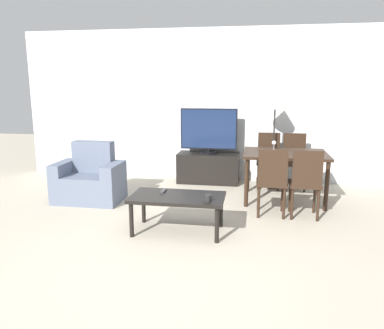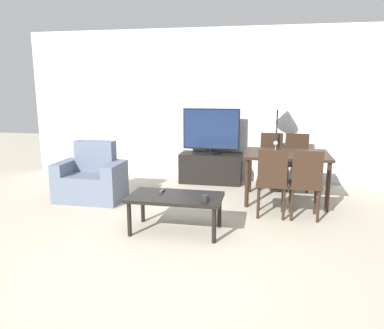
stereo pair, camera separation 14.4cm
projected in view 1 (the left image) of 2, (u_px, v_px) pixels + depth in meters
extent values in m
plane|color=#B2A893|center=(151.00, 272.00, 3.51)|extent=(18.00, 18.00, 0.00)
cube|color=silver|center=(205.00, 106.00, 6.78)|extent=(6.84, 0.06, 2.70)
cube|color=slate|center=(89.00, 188.00, 5.61)|extent=(0.62, 0.63, 0.41)
cube|color=slate|center=(94.00, 156.00, 5.72)|extent=(0.62, 0.20, 0.47)
cube|color=slate|center=(64.00, 181.00, 5.66)|extent=(0.18, 0.63, 0.59)
cube|color=slate|center=(114.00, 183.00, 5.52)|extent=(0.18, 0.63, 0.59)
cube|color=black|center=(208.00, 168.00, 6.69)|extent=(1.09, 0.47, 0.53)
cylinder|color=black|center=(209.00, 153.00, 6.63)|extent=(0.32, 0.32, 0.03)
cylinder|color=black|center=(209.00, 150.00, 6.62)|extent=(0.04, 0.04, 0.05)
cube|color=black|center=(209.00, 129.00, 6.54)|extent=(0.99, 0.04, 0.71)
cube|color=#19284C|center=(209.00, 129.00, 6.52)|extent=(0.96, 0.01, 0.67)
cube|color=black|center=(178.00, 197.00, 4.38)|extent=(1.09, 0.59, 0.04)
cylinder|color=black|center=(131.00, 220.00, 4.28)|extent=(0.05, 0.05, 0.41)
cylinder|color=black|center=(217.00, 225.00, 4.12)|extent=(0.05, 0.05, 0.41)
cylinder|color=black|center=(144.00, 207.00, 4.74)|extent=(0.05, 0.05, 0.41)
cylinder|color=black|center=(221.00, 211.00, 4.58)|extent=(0.05, 0.05, 0.41)
cube|color=black|center=(285.00, 154.00, 5.54)|extent=(1.22, 0.90, 0.04)
cylinder|color=black|center=(247.00, 183.00, 5.33)|extent=(0.06, 0.06, 0.70)
cylinder|color=black|center=(327.00, 186.00, 5.15)|extent=(0.06, 0.06, 0.70)
cylinder|color=black|center=(248.00, 171.00, 6.08)|extent=(0.06, 0.06, 0.70)
cylinder|color=black|center=(318.00, 173.00, 5.90)|extent=(0.06, 0.06, 0.70)
cube|color=black|center=(272.00, 183.00, 4.98)|extent=(0.40, 0.40, 0.04)
cylinder|color=black|center=(258.00, 195.00, 5.21)|extent=(0.04, 0.04, 0.42)
cylinder|color=black|center=(282.00, 196.00, 5.15)|extent=(0.04, 0.04, 0.42)
cylinder|color=black|center=(259.00, 202.00, 4.89)|extent=(0.04, 0.04, 0.42)
cylinder|color=black|center=(284.00, 204.00, 4.84)|extent=(0.04, 0.04, 0.42)
cube|color=black|center=(273.00, 168.00, 4.75)|extent=(0.37, 0.04, 0.46)
cube|color=black|center=(295.00, 163.00, 6.22)|extent=(0.40, 0.40, 0.04)
cylinder|color=black|center=(285.00, 179.00, 6.13)|extent=(0.04, 0.04, 0.42)
cylinder|color=black|center=(305.00, 179.00, 6.08)|extent=(0.04, 0.04, 0.42)
cylinder|color=black|center=(283.00, 174.00, 6.45)|extent=(0.04, 0.04, 0.42)
cylinder|color=black|center=(303.00, 175.00, 6.39)|extent=(0.04, 0.04, 0.42)
cube|color=black|center=(294.00, 147.00, 6.34)|extent=(0.37, 0.04, 0.46)
cube|color=black|center=(305.00, 184.00, 4.91)|extent=(0.40, 0.40, 0.04)
cylinder|color=black|center=(290.00, 197.00, 5.14)|extent=(0.04, 0.04, 0.42)
cylinder|color=black|center=(314.00, 198.00, 5.08)|extent=(0.04, 0.04, 0.42)
cylinder|color=black|center=(292.00, 204.00, 4.82)|extent=(0.04, 0.04, 0.42)
cylinder|color=black|center=(318.00, 205.00, 4.77)|extent=(0.04, 0.04, 0.42)
cube|color=black|center=(308.00, 169.00, 4.68)|extent=(0.37, 0.04, 0.46)
cube|color=black|center=(269.00, 162.00, 6.29)|extent=(0.40, 0.40, 0.04)
cylinder|color=black|center=(258.00, 178.00, 6.20)|extent=(0.04, 0.04, 0.42)
cylinder|color=black|center=(278.00, 178.00, 6.15)|extent=(0.04, 0.04, 0.42)
cylinder|color=black|center=(258.00, 173.00, 6.52)|extent=(0.04, 0.04, 0.42)
cylinder|color=black|center=(277.00, 174.00, 6.46)|extent=(0.04, 0.04, 0.42)
cube|color=black|center=(269.00, 146.00, 6.41)|extent=(0.37, 0.04, 0.46)
cylinder|color=black|center=(271.00, 186.00, 6.41)|extent=(0.24, 0.24, 0.02)
cylinder|color=black|center=(273.00, 148.00, 6.27)|extent=(0.02, 0.02, 1.31)
cone|color=beige|center=(275.00, 100.00, 6.11)|extent=(0.36, 0.36, 0.27)
cube|color=#38383D|center=(163.00, 191.00, 4.54)|extent=(0.04, 0.15, 0.02)
cylinder|color=black|center=(208.00, 198.00, 4.15)|extent=(0.08, 0.08, 0.08)
cylinder|color=silver|center=(274.00, 150.00, 5.74)|extent=(0.06, 0.06, 0.01)
cylinder|color=silver|center=(274.00, 147.00, 5.73)|extent=(0.01, 0.01, 0.07)
sphere|color=silver|center=(274.00, 143.00, 5.72)|extent=(0.07, 0.07, 0.07)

